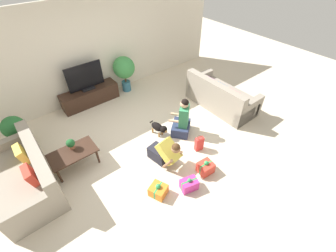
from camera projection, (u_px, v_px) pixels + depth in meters
ground_plane at (148, 144)px, 5.17m from camera, size 16.00×16.00×0.00m
wall_back at (87, 52)px, 5.84m from camera, size 8.40×0.06×2.60m
sofa_left at (26, 177)px, 4.13m from camera, size 0.92×1.88×0.85m
sofa_right at (221, 97)px, 6.06m from camera, size 0.92×1.88×0.85m
coffee_table at (73, 154)px, 4.46m from camera, size 0.91×0.53×0.41m
tv_console at (90, 96)px, 6.23m from camera, size 1.55×0.44×0.45m
tv at (85, 79)px, 5.87m from camera, size 0.97×0.20×0.72m
potted_plant_back_right at (124, 69)px, 6.41m from camera, size 0.62×0.62×1.06m
potted_plant_corner_left at (14, 128)px, 4.81m from camera, size 0.48×0.48×0.78m
person_kneeling at (165, 152)px, 4.55m from camera, size 0.43×0.78×0.75m
person_sitting at (182, 121)px, 5.25m from camera, size 0.66×0.64×0.96m
dog at (159, 128)px, 5.25m from camera, size 0.22×0.56×0.35m
gift_box_a at (206, 167)px, 4.50m from camera, size 0.31×0.29×0.31m
gift_box_b at (189, 184)px, 4.22m from camera, size 0.36×0.29×0.28m
gift_box_c at (158, 190)px, 4.13m from camera, size 0.37×0.38×0.28m
gift_bag_a at (199, 144)px, 4.93m from camera, size 0.20×0.14×0.37m
tabletop_plant at (71, 144)px, 4.43m from camera, size 0.17×0.17×0.22m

